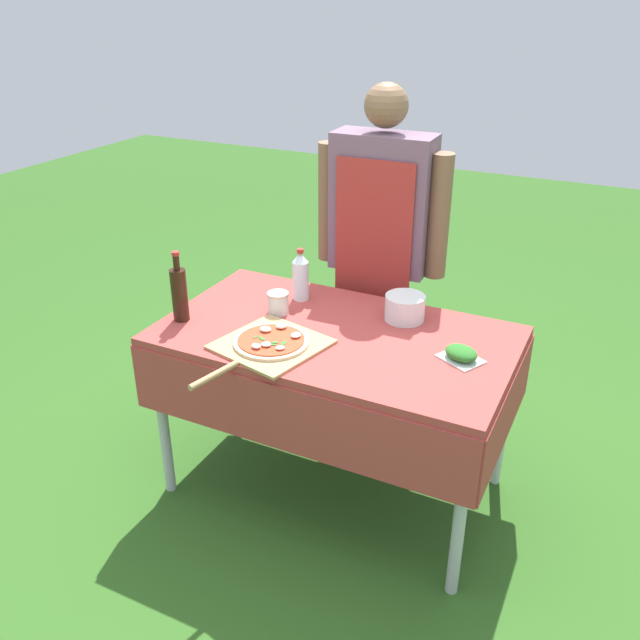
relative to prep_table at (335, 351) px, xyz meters
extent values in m
plane|color=#2D5B1E|center=(0.00, 0.00, -0.70)|extent=(12.00, 12.00, 0.00)
cube|color=#A83D38|center=(0.00, 0.00, 0.07)|extent=(1.43, 0.82, 0.04)
cube|color=#A83D38|center=(0.00, -0.41, -0.09)|extent=(1.43, 0.01, 0.28)
cube|color=#A83D38|center=(0.00, 0.41, -0.09)|extent=(1.43, 0.01, 0.28)
cube|color=#A83D38|center=(-0.72, 0.00, -0.09)|extent=(0.01, 0.82, 0.28)
cube|color=#A83D38|center=(0.72, 0.00, -0.09)|extent=(0.01, 0.82, 0.28)
cylinder|color=#B7B7BC|center=(-0.65, -0.35, -0.32)|extent=(0.05, 0.05, 0.75)
cylinder|color=#B7B7BC|center=(0.65, -0.35, -0.32)|extent=(0.05, 0.05, 0.75)
cylinder|color=#B7B7BC|center=(-0.65, 0.35, -0.32)|extent=(0.05, 0.05, 0.75)
cylinder|color=#B7B7BC|center=(0.65, 0.35, -0.32)|extent=(0.05, 0.05, 0.75)
cylinder|color=#333D56|center=(0.03, 0.60, -0.28)|extent=(0.12, 0.12, 0.84)
cylinder|color=#333D56|center=(-0.13, 0.60, -0.28)|extent=(0.12, 0.12, 0.84)
cube|color=#6B5166|center=(-0.05, 0.60, 0.46)|extent=(0.46, 0.20, 0.63)
cube|color=#9E2D28|center=(-0.05, 0.49, 0.22)|extent=(0.36, 0.02, 0.92)
cylinder|color=brown|center=(0.22, 0.61, 0.43)|extent=(0.10, 0.10, 0.56)
cylinder|color=brown|center=(-0.32, 0.59, 0.43)|extent=(0.10, 0.10, 0.56)
sphere|color=brown|center=(-0.05, 0.60, 0.89)|extent=(0.19, 0.19, 0.19)
cube|color=tan|center=(-0.18, -0.21, 0.09)|extent=(0.45, 0.45, 0.01)
cylinder|color=tan|center=(-0.25, -0.51, 0.09)|extent=(0.08, 0.23, 0.02)
cylinder|color=beige|center=(-0.18, -0.21, 0.11)|extent=(0.30, 0.30, 0.01)
cylinder|color=#D14223|center=(-0.18, -0.21, 0.12)|extent=(0.26, 0.26, 0.00)
ellipsoid|color=white|center=(-0.23, -0.17, 0.13)|extent=(0.05, 0.04, 0.02)
ellipsoid|color=white|center=(-0.10, -0.16, 0.13)|extent=(0.04, 0.05, 0.02)
ellipsoid|color=white|center=(-0.17, -0.27, 0.13)|extent=(0.05, 0.05, 0.01)
ellipsoid|color=white|center=(-0.11, -0.27, 0.12)|extent=(0.05, 0.05, 0.01)
ellipsoid|color=white|center=(-0.19, -0.30, 0.13)|extent=(0.05, 0.04, 0.02)
ellipsoid|color=white|center=(-0.19, -0.11, 0.13)|extent=(0.06, 0.05, 0.02)
ellipsoid|color=#286B23|center=(-0.15, -0.23, 0.12)|extent=(0.04, 0.03, 0.00)
ellipsoid|color=#286B23|center=(-0.21, -0.23, 0.12)|extent=(0.04, 0.03, 0.00)
ellipsoid|color=#286B23|center=(-0.15, -0.25, 0.12)|extent=(0.03, 0.02, 0.00)
ellipsoid|color=#286B23|center=(-0.12, -0.22, 0.12)|extent=(0.02, 0.04, 0.00)
ellipsoid|color=#286B23|center=(-0.24, -0.23, 0.12)|extent=(0.02, 0.03, 0.00)
cylinder|color=black|center=(-0.63, -0.18, 0.20)|extent=(0.07, 0.07, 0.22)
cylinder|color=black|center=(-0.63, -0.18, 0.34)|extent=(0.03, 0.03, 0.06)
cylinder|color=#B22823|center=(-0.63, -0.18, 0.38)|extent=(0.03, 0.03, 0.02)
cylinder|color=silver|center=(-0.28, 0.23, 0.18)|extent=(0.07, 0.07, 0.18)
cone|color=silver|center=(-0.28, 0.23, 0.29)|extent=(0.07, 0.07, 0.04)
cylinder|color=#B22823|center=(-0.28, 0.23, 0.32)|extent=(0.03, 0.03, 0.02)
cube|color=silver|center=(0.52, 0.01, 0.09)|extent=(0.19, 0.18, 0.01)
ellipsoid|color=#286B23|center=(0.52, 0.01, 0.12)|extent=(0.16, 0.15, 0.05)
cylinder|color=silver|center=(0.21, 0.24, 0.14)|extent=(0.17, 0.17, 0.11)
cylinder|color=silver|center=(-0.30, 0.06, 0.13)|extent=(0.09, 0.09, 0.08)
cylinder|color=#D14223|center=(-0.30, 0.06, 0.12)|extent=(0.08, 0.08, 0.06)
cylinder|color=#B7B2A3|center=(-0.30, 0.06, 0.18)|extent=(0.09, 0.09, 0.01)
camera|label=1|loc=(1.02, -2.21, 1.35)|focal=38.00mm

